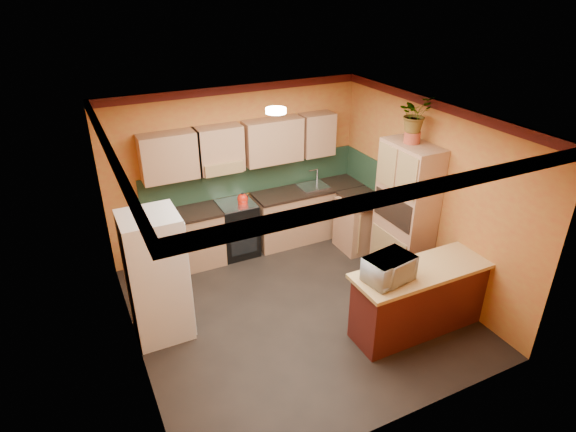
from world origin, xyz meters
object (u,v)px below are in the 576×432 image
(base_cabinets_back, at_px, (272,221))
(microwave, at_px, (389,269))
(fridge, at_px, (156,277))
(stove, at_px, (237,228))
(breakfast_bar, at_px, (420,300))
(pantry, at_px, (405,213))

(base_cabinets_back, distance_m, microwave, 2.91)
(fridge, height_order, microwave, fridge)
(base_cabinets_back, height_order, fridge, fridge)
(base_cabinets_back, relative_size, stove, 4.01)
(fridge, xyz_separation_m, microwave, (2.44, -1.40, 0.24))
(stove, distance_m, microwave, 3.02)
(base_cabinets_back, distance_m, breakfast_bar, 2.94)
(fridge, height_order, pantry, pantry)
(breakfast_bar, relative_size, microwave, 3.17)
(fridge, relative_size, pantry, 0.81)
(base_cabinets_back, xyz_separation_m, microwave, (0.24, -2.83, 0.65))
(base_cabinets_back, bearing_deg, breakfast_bar, -74.13)
(fridge, distance_m, breakfast_bar, 3.34)
(base_cabinets_back, relative_size, pantry, 1.74)
(pantry, bearing_deg, base_cabinets_back, 129.82)
(base_cabinets_back, height_order, microwave, microwave)
(base_cabinets_back, height_order, stove, stove)
(fridge, xyz_separation_m, pantry, (3.60, -0.24, 0.20))
(fridge, bearing_deg, stove, 42.11)
(breakfast_bar, distance_m, microwave, 0.86)
(stove, bearing_deg, base_cabinets_back, 0.00)
(stove, bearing_deg, pantry, -39.63)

